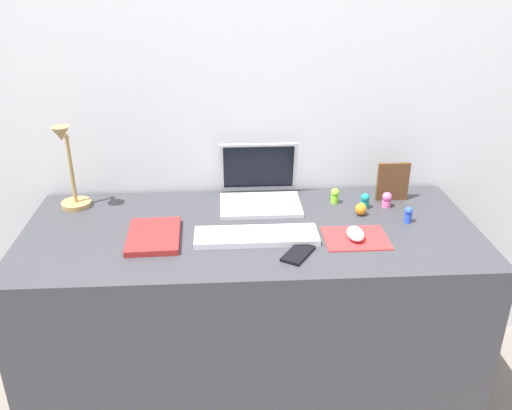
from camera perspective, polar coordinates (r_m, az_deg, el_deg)
ground_plane at (r=2.32m, az=-0.48°, el=-18.99°), size 6.00×6.00×0.00m
back_wall at (r=2.20m, az=-1.06°, el=2.62°), size 2.76×0.05×1.54m
desk at (r=2.08m, az=-0.52°, el=-11.61°), size 1.56×0.66×0.74m
laptop at (r=2.07m, az=0.38°, el=1.82°), size 0.30×0.25×0.21m
keyboard at (r=1.81m, az=0.04°, el=-3.26°), size 0.41×0.13×0.02m
mousepad at (r=1.85m, az=10.38°, el=-3.42°), size 0.21×0.17×0.00m
mouse at (r=1.83m, az=10.34°, el=-2.96°), size 0.06×0.10×0.03m
cell_phone at (r=1.72m, az=4.40°, el=-5.09°), size 0.12×0.14×0.01m
desk_lamp at (r=2.08m, az=-18.92°, el=3.49°), size 0.11×0.14×0.32m
notebook_pad at (r=1.84m, az=-10.63°, el=-3.21°), size 0.18×0.25×0.02m
picture_frame at (r=2.13m, az=14.10°, el=2.39°), size 0.12×0.02×0.15m
toy_figurine_lime at (r=2.08m, az=8.24°, el=1.00°), size 0.03×0.03×0.06m
toy_figurine_orange at (r=2.00m, az=10.90°, el=-0.42°), size 0.04×0.04×0.05m
toy_figurine_pink at (r=2.09m, az=13.50°, el=0.58°), size 0.04×0.04×0.06m
toy_figurine_blue at (r=1.98m, az=15.62°, el=-0.93°), size 0.03×0.03×0.06m
toy_figurine_green at (r=2.17m, az=14.08°, el=1.44°), size 0.03×0.03×0.06m
toy_figurine_teal at (r=2.06m, az=11.30°, el=0.45°), size 0.03×0.03×0.06m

